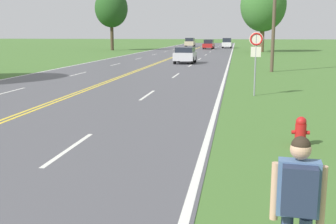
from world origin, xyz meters
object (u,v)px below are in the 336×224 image
tree_left_verge (111,8)px  car_silver_hatchback_nearest (185,55)px  tree_mid_treeline (263,5)px  car_red_sedan_approaching (209,44)px  hitchhiker_person (298,197)px  car_white_suv_mid_near (227,43)px  fire_hydrant (301,131)px  traffic_sign (256,48)px  car_champagne_suv_mid_far (190,42)px

tree_left_verge → car_silver_hatchback_nearest: 32.81m
tree_mid_treeline → car_red_sedan_approaching: tree_mid_treeline is taller
tree_mid_treeline → hitchhiker_person: bearing=-92.8°
car_white_suv_mid_near → fire_hydrant: bearing=3.9°
traffic_sign → car_white_suv_mid_near: bearing=92.5°
car_silver_hatchback_nearest → tree_left_verge: bearing=-150.5°
traffic_sign → car_champagne_suv_mid_far: (-10.19, 66.81, -1.15)m
fire_hydrant → car_silver_hatchback_nearest: bearing=102.5°
traffic_sign → car_silver_hatchback_nearest: traffic_sign is taller
traffic_sign → tree_left_verge: bearing=113.5°
hitchhiker_person → car_white_suv_mid_near: 76.12m
tree_left_verge → car_champagne_suv_mid_far: size_ratio=2.39×
traffic_sign → fire_hydrant: bearing=-84.7°
tree_mid_treeline → traffic_sign: bearing=-93.5°
tree_mid_treeline → car_red_sedan_approaching: bearing=129.2°
car_champagne_suv_mid_far → fire_hydrant: bearing=-171.3°
car_silver_hatchback_nearest → car_champagne_suv_mid_far: (-4.71, 47.00, 0.15)m
hitchhiker_person → car_red_sedan_approaching: (-5.58, 70.69, -0.20)m
fire_hydrant → car_silver_hatchback_nearest: (-6.27, 28.24, 0.44)m
car_silver_hatchback_nearest → car_white_suv_mid_near: (2.83, 41.75, 0.17)m
car_champagne_suv_mid_far → car_silver_hatchback_nearest: bearing=-173.9°
tree_left_verge → car_silver_hatchback_nearest: tree_left_verge is taller
car_white_suv_mid_near → car_champagne_suv_mid_far: car_white_suv_mid_near is taller
hitchhiker_person → car_champagne_suv_mid_far: car_champagne_suv_mid_far is taller
hitchhiker_person → tree_left_verge: 66.28m
fire_hydrant → car_red_sedan_approaching: bearing=95.8°
tree_left_verge → car_white_suv_mid_near: 23.34m
car_champagne_suv_mid_far → tree_left_verge: bearing=150.5°
traffic_sign → car_silver_hatchback_nearest: 20.59m
hitchhiker_person → traffic_sign: traffic_sign is taller
car_silver_hatchback_nearest → car_champagne_suv_mid_far: 47.24m
hitchhiker_person → car_silver_hatchback_nearest: 34.74m
tree_mid_treeline → car_champagne_suv_mid_far: size_ratio=2.61×
car_red_sedan_approaching → car_champagne_suv_mid_far: (-4.47, 10.64, 0.14)m
hitchhiker_person → car_white_suv_mid_near: size_ratio=0.38×
car_silver_hatchback_nearest → car_white_suv_mid_near: size_ratio=0.80×
traffic_sign → car_white_suv_mid_near: size_ratio=0.62×
car_red_sedan_approaching → tree_left_verge: bearing=-59.4°
fire_hydrant → tree_left_verge: size_ratio=0.08×
traffic_sign → tree_mid_treeline: size_ratio=0.26×
traffic_sign → car_champagne_suv_mid_far: 67.59m
fire_hydrant → car_white_suv_mid_near: 70.07m
tree_left_verge → car_champagne_suv_mid_far: (10.72, 18.64, -5.68)m
hitchhiker_person → tree_mid_treeline: (2.96, 60.21, 5.71)m
fire_hydrant → traffic_sign: traffic_sign is taller
hitchhiker_person → tree_mid_treeline: 60.56m
hitchhiker_person → car_silver_hatchback_nearest: hitchhiker_person is taller
traffic_sign → car_red_sedan_approaching: traffic_sign is taller
tree_left_verge → car_white_suv_mid_near: (18.26, 13.39, -5.67)m
tree_left_verge → car_silver_hatchback_nearest: bearing=-61.5°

